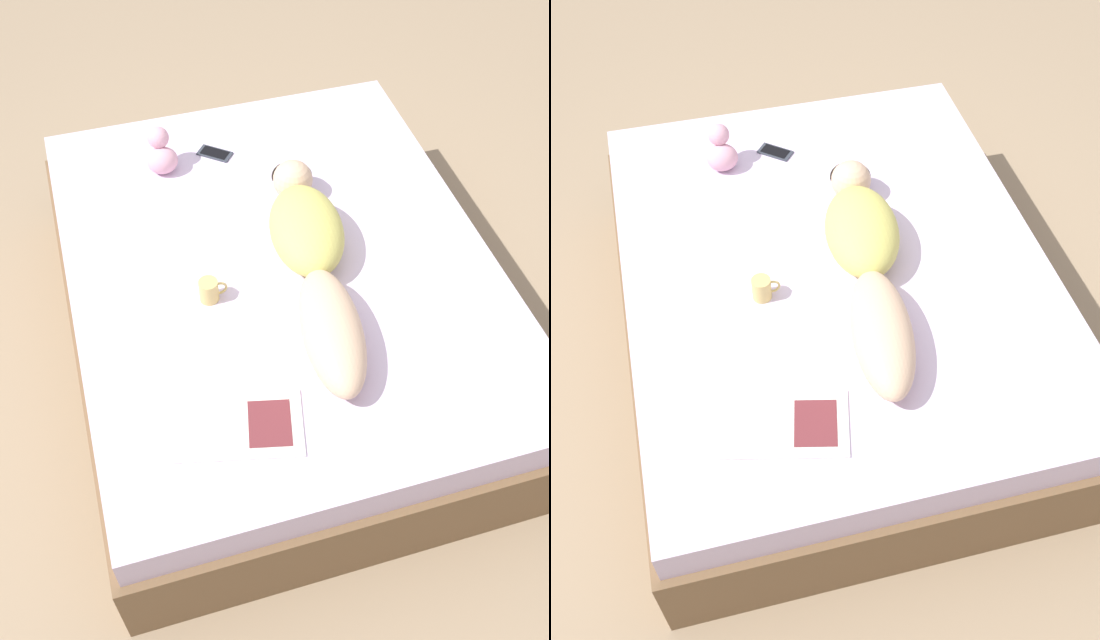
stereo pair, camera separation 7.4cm
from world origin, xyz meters
TOP-DOWN VIEW (x-y plane):
  - ground_plane at (0.00, 0.00)m, footprint 12.00×12.00m
  - bed at (0.00, 0.00)m, footprint 1.77×2.25m
  - person at (0.10, -0.11)m, footprint 0.40×1.27m
  - open_magazine at (-0.36, -0.72)m, footprint 0.50×0.36m
  - coffee_mug at (-0.32, -0.13)m, footprint 0.11×0.08m
  - cell_phone at (-0.10, 0.74)m, footprint 0.17×0.16m
  - plush_toy at (-0.35, 0.71)m, footprint 0.14×0.16m

SIDE VIEW (x-z plane):
  - ground_plane at x=0.00m, z-range 0.00..0.00m
  - bed at x=0.00m, z-range 0.00..0.55m
  - open_magazine at x=-0.36m, z-range 0.55..0.56m
  - cell_phone at x=-0.10m, z-range 0.55..0.56m
  - coffee_mug at x=-0.32m, z-range 0.55..0.65m
  - plush_toy at x=-0.35m, z-range 0.54..0.74m
  - person at x=0.10m, z-range 0.54..0.75m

